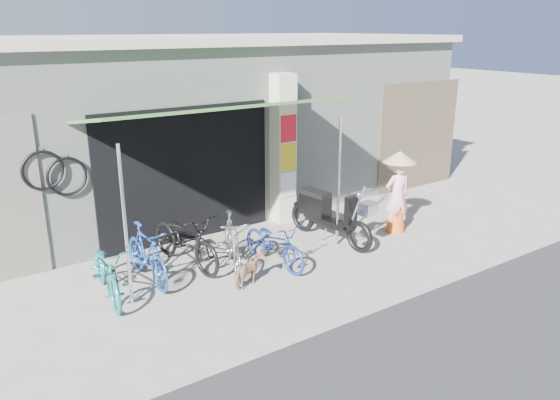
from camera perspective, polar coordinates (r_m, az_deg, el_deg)
ground at (r=9.12m, az=4.64°, el=-7.36°), size 80.00×80.00×0.00m
bicycle_shop at (r=12.77m, az=-9.82°, el=8.33°), size 12.30×5.30×3.66m
shop_pillar at (r=10.99m, az=0.24°, el=5.31°), size 0.42×0.44×3.00m
awning at (r=9.21m, az=-5.90°, el=9.24°), size 4.60×1.88×2.72m
neighbour_right at (r=13.86m, az=14.23°, el=6.52°), size 2.60×0.06×2.60m
bike_teal at (r=8.45m, az=-17.65°, el=-7.06°), size 0.74×1.69×0.86m
bike_blue at (r=8.79m, az=-13.76°, el=-5.51°), size 0.46×1.55×0.93m
bike_black at (r=9.22m, az=-9.84°, el=-4.04°), size 0.92×1.90×0.96m
bike_silver at (r=8.98m, az=-5.02°, el=-4.45°), size 0.98×1.64×0.95m
bike_navy at (r=9.14m, az=-0.58°, el=-4.53°), size 0.67×1.55×0.79m
street_dog at (r=8.49m, az=-3.17°, el=-7.45°), size 0.65×0.48×0.50m
moped at (r=10.18m, az=5.03°, el=-1.48°), size 0.61×2.02×1.14m
nun at (r=10.75m, az=12.18°, el=0.84°), size 0.64×0.64×1.61m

